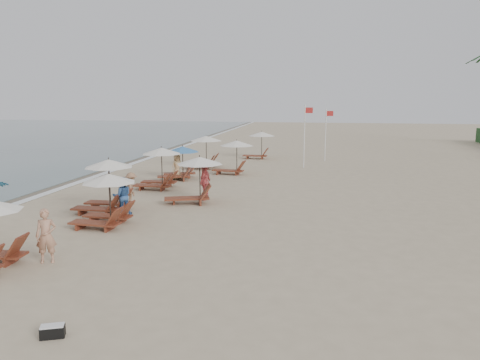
% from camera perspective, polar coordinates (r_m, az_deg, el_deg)
% --- Properties ---
extents(ground, '(160.00, 160.00, 0.00)m').
position_cam_1_polar(ground, '(16.99, -0.92, -6.99)').
color(ground, tan).
rests_on(ground, ground).
extents(wet_sand_band, '(3.20, 140.00, 0.01)m').
position_cam_1_polar(wet_sand_band, '(30.69, -20.61, 0.10)').
color(wet_sand_band, '#6B5E4C').
rests_on(wet_sand_band, ground).
extents(foam_line, '(0.50, 140.00, 0.02)m').
position_cam_1_polar(foam_line, '(30.05, -18.48, 0.04)').
color(foam_line, white).
rests_on(foam_line, ground).
extents(lounger_station_1, '(2.51, 2.09, 2.10)m').
position_cam_1_polar(lounger_station_1, '(18.86, -16.44, -2.54)').
color(lounger_station_1, brown).
rests_on(lounger_station_1, ground).
extents(lounger_station_2, '(2.58, 2.11, 2.36)m').
position_cam_1_polar(lounger_station_2, '(21.21, -16.42, -0.99)').
color(lounger_station_2, brown).
rests_on(lounger_station_2, ground).
extents(lounger_station_3, '(2.58, 2.18, 2.29)m').
position_cam_1_polar(lounger_station_3, '(26.06, -10.12, 1.34)').
color(lounger_station_3, brown).
rests_on(lounger_station_3, ground).
extents(lounger_station_4, '(2.57, 2.49, 2.06)m').
position_cam_1_polar(lounger_station_4, '(28.88, -7.57, 1.99)').
color(lounger_station_4, brown).
rests_on(lounger_station_4, ground).
extents(lounger_station_5, '(2.77, 2.30, 2.32)m').
position_cam_1_polar(lounger_station_5, '(33.31, -4.66, 3.31)').
color(lounger_station_5, brown).
rests_on(lounger_station_5, ground).
extents(inland_station_0, '(2.86, 2.28, 2.22)m').
position_cam_1_polar(inland_station_0, '(22.08, -5.77, 0.41)').
color(inland_station_0, brown).
rests_on(inland_station_0, ground).
extents(inland_station_1, '(2.78, 2.24, 2.22)m').
position_cam_1_polar(inland_station_1, '(30.46, -0.90, 3.20)').
color(inland_station_1, brown).
rests_on(inland_station_1, ground).
extents(inland_station_2, '(2.71, 2.24, 2.22)m').
position_cam_1_polar(inland_station_2, '(38.38, 2.33, 4.66)').
color(inland_station_2, brown).
rests_on(inland_station_2, ground).
extents(beachgoer_near, '(0.72, 0.60, 1.69)m').
position_cam_1_polar(beachgoer_near, '(15.37, -22.80, -6.37)').
color(beachgoer_near, tan).
rests_on(beachgoer_near, ground).
extents(beachgoer_mid_a, '(1.02, 0.97, 1.67)m').
position_cam_1_polar(beachgoer_mid_a, '(20.49, -14.35, -1.93)').
color(beachgoer_mid_a, '#2D5288').
rests_on(beachgoer_mid_a, ground).
extents(beachgoer_mid_b, '(1.00, 1.14, 1.53)m').
position_cam_1_polar(beachgoer_mid_b, '(22.45, -13.25, -1.02)').
color(beachgoer_mid_b, '#966B4C').
rests_on(beachgoer_mid_b, ground).
extents(beachgoer_far_a, '(0.62, 1.11, 1.80)m').
position_cam_1_polar(beachgoer_far_a, '(22.85, -4.34, -0.25)').
color(beachgoer_far_a, '#D05354').
rests_on(beachgoer_far_a, ground).
extents(beachgoer_far_b, '(0.89, 0.92, 1.59)m').
position_cam_1_polar(beachgoer_far_b, '(28.92, -7.77, 1.67)').
color(beachgoer_far_b, tan).
rests_on(beachgoer_far_b, ground).
extents(duffel_bag, '(0.55, 0.41, 0.27)m').
position_cam_1_polar(duffel_bag, '(11.00, -22.13, -16.89)').
color(duffel_bag, black).
rests_on(duffel_bag, ground).
extents(flag_pole_near, '(0.59, 0.08, 4.52)m').
position_cam_1_polar(flag_pole_near, '(33.52, 8.02, 5.75)').
color(flag_pole_near, silver).
rests_on(flag_pole_near, ground).
extents(flag_pole_far, '(0.60, 0.08, 4.18)m').
position_cam_1_polar(flag_pole_far, '(37.47, 10.58, 5.86)').
color(flag_pole_far, silver).
rests_on(flag_pole_far, ground).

